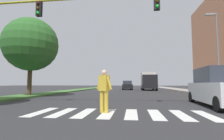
% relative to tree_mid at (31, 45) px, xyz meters
% --- Properties ---
extents(ground_plane, '(140.00, 140.00, 0.00)m').
position_rel_tree_mid_xyz_m(ground_plane, '(8.32, 14.95, -4.55)').
color(ground_plane, '#2D2D30').
extents(crosswalk, '(6.75, 2.20, 0.01)m').
position_rel_tree_mid_xyz_m(crosswalk, '(8.32, -6.95, -4.55)').
color(crosswalk, silver).
rests_on(crosswalk, ground_plane).
extents(median_strip, '(2.41, 64.00, 0.15)m').
position_rel_tree_mid_xyz_m(median_strip, '(-0.32, 12.95, -4.48)').
color(median_strip, '#477A38').
rests_on(median_strip, ground_plane).
extents(tree_mid, '(4.65, 4.65, 6.74)m').
position_rel_tree_mid_xyz_m(tree_mid, '(0.00, 0.00, 0.00)').
color(tree_mid, '#4C3823').
rests_on(tree_mid, median_strip).
extents(sidewalk_right, '(3.00, 64.00, 0.15)m').
position_rel_tree_mid_xyz_m(sidewalk_right, '(17.06, 12.95, -4.48)').
color(sidewalk_right, '#9E9991').
rests_on(sidewalk_right, ground_plane).
extents(traffic_light_gantry, '(11.21, 0.30, 6.00)m').
position_rel_tree_mid_xyz_m(traffic_light_gantry, '(4.04, -5.37, -0.11)').
color(traffic_light_gantry, gold).
rests_on(traffic_light_gantry, median_strip).
extents(street_lamp_right, '(1.02, 0.24, 7.50)m').
position_rel_tree_mid_xyz_m(street_lamp_right, '(16.46, 2.57, 0.04)').
color(street_lamp_right, slate).
rests_on(street_lamp_right, sidewalk_right).
extents(pedestrian_performer, '(0.70, 0.43, 1.69)m').
position_rel_tree_mid_xyz_m(pedestrian_performer, '(7.71, -6.86, -3.62)').
color(pedestrian_performer, gold).
rests_on(pedestrian_performer, ground_plane).
extents(suv_crossing, '(2.22, 4.71, 1.97)m').
position_rel_tree_mid_xyz_m(suv_crossing, '(13.20, -4.34, -3.62)').
color(suv_crossing, silver).
rests_on(suv_crossing, ground_plane).
extents(sedan_midblock, '(2.21, 4.67, 1.67)m').
position_rel_tree_mid_xyz_m(sedan_midblock, '(7.80, 18.17, -3.78)').
color(sedan_midblock, black).
rests_on(sedan_midblock, ground_plane).
extents(truck_box_delivery, '(2.40, 6.20, 3.10)m').
position_rel_tree_mid_xyz_m(truck_box_delivery, '(11.58, 16.34, -2.92)').
color(truck_box_delivery, black).
rests_on(truck_box_delivery, ground_plane).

